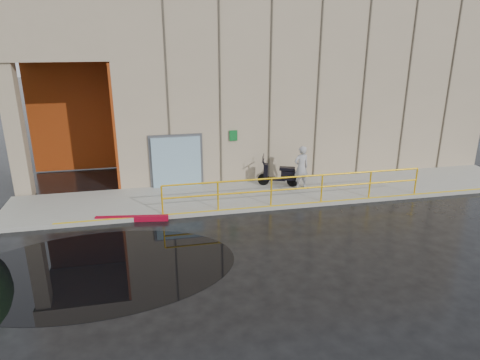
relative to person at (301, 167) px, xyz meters
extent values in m
plane|color=black|center=(-4.94, -4.64, -1.01)|extent=(120.00, 120.00, 0.00)
cube|color=gray|center=(-0.94, -0.14, -0.93)|extent=(20.00, 3.00, 0.15)
cube|color=tan|center=(1.06, 6.36, 2.99)|extent=(16.00, 10.00, 8.00)
cube|color=tan|center=(-8.94, 6.36, 5.49)|extent=(4.00, 10.00, 3.00)
cube|color=tan|center=(-10.54, 1.76, 1.49)|extent=(0.60, 0.60, 5.00)
cube|color=#963E0D|center=(-8.94, 4.86, 1.49)|extent=(3.80, 0.15, 4.90)
cube|color=#963E0D|center=(-6.99, 3.11, 1.49)|extent=(0.10, 3.50, 4.90)
cube|color=#8DAEC0|center=(-4.74, 1.24, 0.14)|extent=(1.90, 0.10, 2.00)
cube|color=slate|center=(-4.74, 1.32, 0.14)|extent=(2.10, 0.06, 2.20)
cube|color=#0E6325|center=(-2.44, 1.30, 1.09)|extent=(0.32, 0.04, 0.42)
cylinder|color=#EAAD0C|center=(-0.69, -1.49, 0.14)|extent=(9.50, 0.06, 0.06)
cylinder|color=#EAAD0C|center=(-0.69, -1.49, -0.31)|extent=(9.50, 0.06, 0.06)
imported|color=#9C9BA0|center=(0.00, 0.00, 0.00)|extent=(0.69, 0.52, 1.71)
cylinder|color=black|center=(-1.33, 0.66, -0.62)|extent=(0.47, 0.25, 0.47)
cylinder|color=black|center=(-0.24, 0.25, -0.62)|extent=(0.47, 0.25, 0.47)
cube|color=maroon|center=(-6.46, -1.54, -0.92)|extent=(2.40, 0.53, 0.18)
cube|color=black|center=(-7.30, -4.55, -1.00)|extent=(7.54, 4.77, 0.01)
camera|label=1|loc=(-5.66, -15.08, 4.88)|focal=32.00mm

